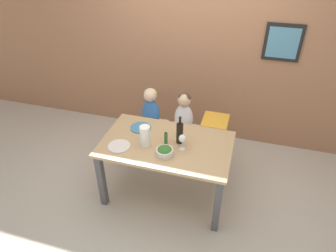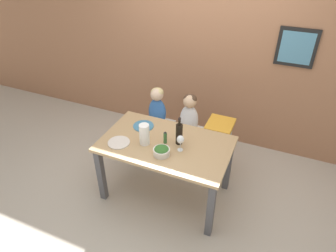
{
  "view_description": "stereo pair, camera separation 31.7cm",
  "coord_description": "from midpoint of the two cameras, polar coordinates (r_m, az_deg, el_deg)",
  "views": [
    {
      "loc": [
        0.73,
        -2.46,
        2.71
      ],
      "look_at": [
        0.0,
        0.06,
        0.93
      ],
      "focal_mm": 32.0,
      "sensor_mm": 36.0,
      "label": 1
    },
    {
      "loc": [
        1.03,
        -2.36,
        2.71
      ],
      "look_at": [
        0.0,
        0.06,
        0.93
      ],
      "focal_mm": 32.0,
      "sensor_mm": 36.0,
      "label": 2
    }
  ],
  "objects": [
    {
      "name": "person_child_left",
      "position": [
        3.86,
        0.29,
        3.61
      ],
      "size": [
        0.24,
        0.18,
        0.55
      ],
      "color": "#3366B2",
      "rests_on": "chair_far_left"
    },
    {
      "name": "ground_plane",
      "position": [
        3.73,
        2.1,
        -12.51
      ],
      "size": [
        14.0,
        14.0,
        0.0
      ],
      "primitive_type": "plane",
      "color": "#BCB2A3"
    },
    {
      "name": "paper_towel_roll",
      "position": [
        3.15,
        -1.66,
        -1.72
      ],
      "size": [
        0.11,
        0.11,
        0.24
      ],
      "color": "white",
      "rests_on": "dining_table"
    },
    {
      "name": "dinner_plate_back_left",
      "position": [
        3.48,
        -2.12,
        -0.07
      ],
      "size": [
        0.24,
        0.24,
        0.01
      ],
      "color": "teal",
      "rests_on": "dining_table"
    },
    {
      "name": "wine_glass_near",
      "position": [
        3.06,
        5.36,
        -2.74
      ],
      "size": [
        0.08,
        0.08,
        0.18
      ],
      "color": "white",
      "rests_on": "dining_table"
    },
    {
      "name": "chair_right_highchair",
      "position": [
        3.78,
        12.1,
        -1.58
      ],
      "size": [
        0.31,
        0.36,
        0.72
      ],
      "color": "silver",
      "rests_on": "ground_plane"
    },
    {
      "name": "wine_bottle",
      "position": [
        3.16,
        5.02,
        -1.52
      ],
      "size": [
        0.07,
        0.07,
        0.32
      ],
      "color": "black",
      "rests_on": "dining_table"
    },
    {
      "name": "dining_table",
      "position": [
        3.3,
        2.33,
        -4.87
      ],
      "size": [
        1.4,
        0.85,
        0.75
      ],
      "color": "tan",
      "rests_on": "ground_plane"
    },
    {
      "name": "dinner_plate_front_left",
      "position": [
        3.24,
        -6.6,
        -3.24
      ],
      "size": [
        0.24,
        0.24,
        0.01
      ],
      "color": "silver",
      "rests_on": "dining_table"
    },
    {
      "name": "wall_back",
      "position": [
        4.14,
        9.84,
        14.39
      ],
      "size": [
        10.0,
        0.09,
        2.7
      ],
      "color": "#9E6B4C",
      "rests_on": "ground_plane"
    },
    {
      "name": "person_child_center",
      "position": [
        3.74,
        6.51,
        2.25
      ],
      "size": [
        0.24,
        0.18,
        0.55
      ],
      "color": "silver",
      "rests_on": "chair_far_center"
    },
    {
      "name": "chair_far_center",
      "position": [
        3.94,
        6.17,
        -2.26
      ],
      "size": [
        0.37,
        0.42,
        0.46
      ],
      "color": "silver",
      "rests_on": "ground_plane"
    },
    {
      "name": "chair_far_left",
      "position": [
        4.06,
        0.27,
        -0.83
      ],
      "size": [
        0.37,
        0.42,
        0.46
      ],
      "color": "silver",
      "rests_on": "ground_plane"
    },
    {
      "name": "condiment_bottle_hot_sauce",
      "position": [
        3.19,
        2.33,
        -2.25
      ],
      "size": [
        0.04,
        0.04,
        0.15
      ],
      "color": "#336633",
      "rests_on": "dining_table"
    },
    {
      "name": "salad_bowl_large",
      "position": [
        3.05,
        1.74,
        -4.87
      ],
      "size": [
        0.17,
        0.17,
        0.09
      ],
      "color": "silver",
      "rests_on": "dining_table"
    }
  ]
}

